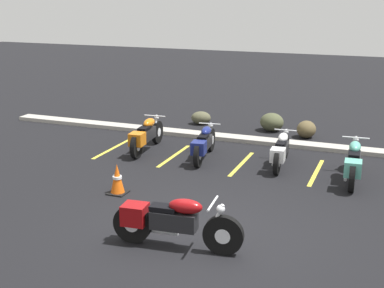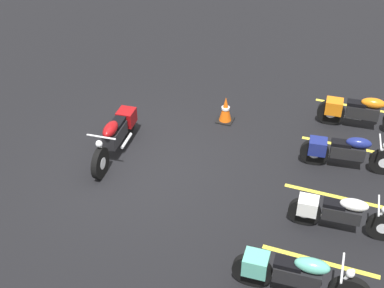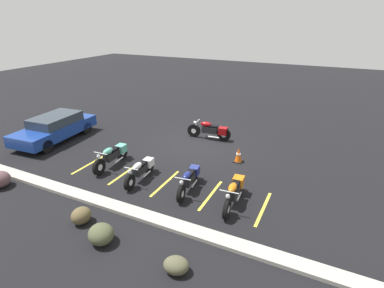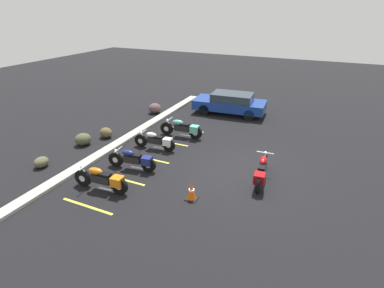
# 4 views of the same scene
# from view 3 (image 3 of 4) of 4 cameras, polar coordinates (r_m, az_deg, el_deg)

# --- Properties ---
(ground) EXTENTS (60.00, 60.00, 0.00)m
(ground) POSITION_cam_3_polar(r_m,az_deg,el_deg) (15.12, 1.17, 0.23)
(ground) COLOR black
(motorcycle_maroon_featured) EXTENTS (2.32, 0.66, 0.91)m
(motorcycle_maroon_featured) POSITION_cam_3_polar(r_m,az_deg,el_deg) (15.43, 3.63, 2.61)
(motorcycle_maroon_featured) COLOR black
(motorcycle_maroon_featured) RESTS_ON ground
(parked_bike_0) EXTENTS (0.62, 2.21, 0.87)m
(parked_bike_0) POSITION_cam_3_polar(r_m,az_deg,el_deg) (10.29, 8.03, -8.89)
(parked_bike_0) COLOR black
(parked_bike_0) RESTS_ON ground
(parked_bike_1) EXTENTS (0.64, 2.10, 0.83)m
(parked_bike_1) POSITION_cam_3_polar(r_m,az_deg,el_deg) (10.95, -0.51, -6.66)
(parked_bike_1) COLOR black
(parked_bike_1) RESTS_ON ground
(parked_bike_2) EXTENTS (0.58, 2.06, 0.81)m
(parked_bike_2) POSITION_cam_3_polar(r_m,az_deg,el_deg) (11.77, -9.65, -4.81)
(parked_bike_2) COLOR black
(parked_bike_2) RESTS_ON ground
(parked_bike_3) EXTENTS (0.64, 2.26, 0.89)m
(parked_bike_3) POSITION_cam_3_polar(r_m,az_deg,el_deg) (13.11, -14.88, -2.06)
(parked_bike_3) COLOR black
(parked_bike_3) RESTS_ON ground
(car_blue) EXTENTS (2.12, 4.42, 1.29)m
(car_blue) POSITION_cam_3_polar(r_m,az_deg,el_deg) (16.77, -24.64, 2.89)
(car_blue) COLOR black
(car_blue) RESTS_ON ground
(concrete_curb) EXTENTS (18.00, 0.50, 0.12)m
(concrete_curb) POSITION_cam_3_polar(r_m,az_deg,el_deg) (10.40, -13.81, -11.64)
(concrete_curb) COLOR #A8A399
(concrete_curb) RESTS_ON ground
(landscape_rock_0) EXTENTS (0.97, 0.94, 0.57)m
(landscape_rock_0) POSITION_cam_3_polar(r_m,az_deg,el_deg) (9.07, -16.93, -16.11)
(landscape_rock_0) COLOR #4B4F34
(landscape_rock_0) RESTS_ON ground
(landscape_rock_1) EXTENTS (0.75, 0.65, 0.43)m
(landscape_rock_1) POSITION_cam_3_polar(r_m,az_deg,el_deg) (7.98, -3.03, -22.08)
(landscape_rock_1) COLOR brown
(landscape_rock_1) RESTS_ON ground
(landscape_rock_2) EXTENTS (0.59, 0.65, 0.52)m
(landscape_rock_2) POSITION_cam_3_polar(r_m,az_deg,el_deg) (10.01, -20.34, -12.66)
(landscape_rock_2) COLOR brown
(landscape_rock_2) RESTS_ON ground
(traffic_cone) EXTENTS (0.40, 0.40, 0.67)m
(traffic_cone) POSITION_cam_3_polar(r_m,az_deg,el_deg) (13.19, 8.84, -2.11)
(traffic_cone) COLOR black
(traffic_cone) RESTS_ON ground
(stall_line_0) EXTENTS (0.10, 2.10, 0.00)m
(stall_line_0) POSITION_cam_3_polar(r_m,az_deg,el_deg) (10.43, 13.42, -11.87)
(stall_line_0) COLOR gold
(stall_line_0) RESTS_ON ground
(stall_line_1) EXTENTS (0.10, 2.10, 0.00)m
(stall_line_1) POSITION_cam_3_polar(r_m,az_deg,el_deg) (10.86, 3.59, -9.66)
(stall_line_1) COLOR gold
(stall_line_1) RESTS_ON ground
(stall_line_2) EXTENTS (0.10, 2.10, 0.00)m
(stall_line_2) POSITION_cam_3_polar(r_m,az_deg,el_deg) (11.59, -5.13, -7.44)
(stall_line_2) COLOR gold
(stall_line_2) RESTS_ON ground
(stall_line_3) EXTENTS (0.10, 2.10, 0.00)m
(stall_line_3) POSITION_cam_3_polar(r_m,az_deg,el_deg) (12.56, -12.59, -5.38)
(stall_line_3) COLOR gold
(stall_line_3) RESTS_ON ground
(stall_line_4) EXTENTS (0.10, 2.10, 0.00)m
(stall_line_4) POSITION_cam_3_polar(r_m,az_deg,el_deg) (13.72, -18.85, -3.57)
(stall_line_4) COLOR gold
(stall_line_4) RESTS_ON ground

